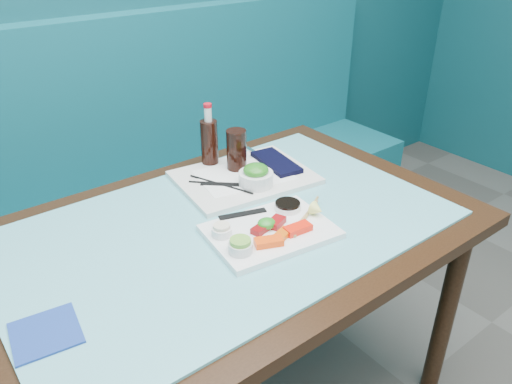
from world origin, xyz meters
TOP-DOWN VIEW (x-y plane):
  - booth_bench at (0.00, 2.29)m, footprint 3.00×0.56m
  - dining_table at (0.00, 1.45)m, footprint 1.40×0.90m
  - glass_top at (0.00, 1.45)m, footprint 1.22×0.76m
  - sashimi_plate at (0.07, 1.34)m, footprint 0.36×0.28m
  - salmon_left at (0.02, 1.29)m, footprint 0.08×0.06m
  - salmon_mid at (0.07, 1.29)m, footprint 0.07×0.05m
  - salmon_right at (0.12, 1.29)m, footprint 0.08×0.04m
  - tuna_left at (0.04, 1.35)m, footprint 0.06×0.04m
  - tuna_right at (0.09, 1.35)m, footprint 0.06×0.05m
  - seaweed_garnish at (0.06, 1.35)m, footprint 0.07×0.06m
  - ramekin_wasabi at (-0.06, 1.31)m, footprint 0.08×0.08m
  - wasabi_fill at (-0.06, 1.31)m, footprint 0.06×0.06m
  - ramekin_ginger at (-0.05, 1.40)m, footprint 0.06×0.06m
  - ginger_fill at (-0.05, 1.40)m, footprint 0.05×0.05m
  - soy_dish at (0.17, 1.39)m, footprint 0.08×0.08m
  - soy_fill at (0.17, 1.39)m, footprint 0.07×0.07m
  - lemon_wedge at (0.21, 1.31)m, footprint 0.05×0.04m
  - chopstick_sleeve at (0.05, 1.45)m, footprint 0.14×0.06m
  - wooden_chopstick_a at (0.18, 1.33)m, footprint 0.18×0.09m
  - wooden_chopstick_b at (0.19, 1.33)m, footprint 0.20×0.12m
  - serving_tray at (0.20, 1.64)m, footprint 0.46×0.37m
  - paper_placemat at (0.20, 1.64)m, footprint 0.33×0.26m
  - seaweed_bowl at (0.19, 1.57)m, footprint 0.14×0.14m
  - seaweed_salad at (0.19, 1.57)m, footprint 0.10×0.10m
  - cola_glass at (0.21, 1.70)m, footprint 0.09×0.09m
  - navy_pouch at (0.34, 1.64)m, footprint 0.12×0.21m
  - fork at (0.33, 1.75)m, footprint 0.02×0.10m
  - black_chopstick_a at (0.10, 1.63)m, footprint 0.09×0.22m
  - black_chopstick_b at (0.11, 1.63)m, footprint 0.16×0.16m
  - tray_sleeve at (0.11, 1.63)m, footprint 0.11×0.11m
  - cola_bottle_body at (0.17, 1.79)m, footprint 0.07×0.07m
  - cola_bottle_neck at (0.17, 1.79)m, footprint 0.03×0.03m
  - cola_bottle_cap at (0.17, 1.79)m, footprint 0.04×0.04m
  - blue_napkin at (-0.53, 1.34)m, footprint 0.15×0.15m

SIDE VIEW (x-z plane):
  - booth_bench at x=0.00m, z-range -0.21..0.96m
  - dining_table at x=0.00m, z-range 0.29..1.04m
  - glass_top at x=0.00m, z-range 0.75..0.76m
  - blue_napkin at x=-0.53m, z-range 0.76..0.76m
  - serving_tray at x=0.20m, z-range 0.76..0.77m
  - sashimi_plate at x=0.07m, z-range 0.76..0.78m
  - paper_placemat at x=0.20m, z-range 0.77..0.78m
  - tray_sleeve at x=0.11m, z-range 0.77..0.78m
  - black_chopstick_b at x=0.11m, z-range 0.77..0.78m
  - black_chopstick_a at x=0.10m, z-range 0.77..0.78m
  - chopstick_sleeve at x=0.05m, z-range 0.78..0.78m
  - wooden_chopstick_a at x=0.18m, z-range 0.78..0.78m
  - wooden_chopstick_b at x=0.19m, z-range 0.78..0.78m
  - fork at x=0.33m, z-range 0.77..0.79m
  - navy_pouch at x=0.34m, z-range 0.77..0.79m
  - salmon_mid at x=0.07m, z-range 0.78..0.79m
  - soy_dish at x=0.17m, z-range 0.78..0.79m
  - tuna_left at x=0.04m, z-range 0.78..0.79m
  - salmon_left at x=0.02m, z-range 0.78..0.79m
  - tuna_right at x=0.09m, z-range 0.78..0.79m
  - salmon_right at x=0.12m, z-range 0.78..0.79m
  - ramekin_ginger at x=-0.05m, z-range 0.78..0.80m
  - ramekin_wasabi at x=-0.06m, z-range 0.78..0.80m
  - seaweed_garnish at x=0.06m, z-range 0.78..0.80m
  - soy_fill at x=0.17m, z-range 0.79..0.80m
  - seaweed_bowl at x=0.19m, z-range 0.77..0.82m
  - lemon_wedge at x=0.21m, z-range 0.78..0.82m
  - ginger_fill at x=-0.05m, z-range 0.80..0.81m
  - wasabi_fill at x=-0.06m, z-range 0.80..0.81m
  - seaweed_salad at x=0.19m, z-range 0.81..0.84m
  - cola_bottle_body at x=0.17m, z-range 0.76..0.92m
  - cola_glass at x=0.21m, z-range 0.77..0.91m
  - cola_bottle_neck at x=0.17m, z-range 0.92..0.97m
  - cola_bottle_cap at x=0.17m, z-range 0.97..0.98m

